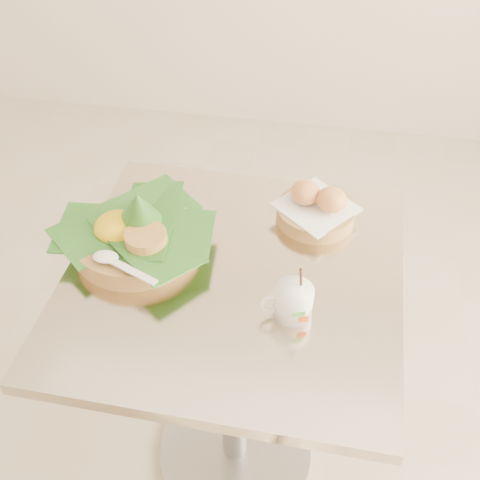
% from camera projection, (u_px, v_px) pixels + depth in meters
% --- Properties ---
extents(floor, '(3.60, 3.60, 0.00)m').
position_uv_depth(floor, '(180.00, 425.00, 1.83)').
color(floor, beige).
rests_on(floor, ground).
extents(cafe_table, '(0.72, 0.72, 0.75)m').
position_uv_depth(cafe_table, '(234.00, 339.00, 1.41)').
color(cafe_table, gray).
rests_on(cafe_table, floor).
extents(rice_basket, '(0.34, 0.34, 0.17)m').
position_uv_depth(rice_basket, '(134.00, 232.00, 1.29)').
color(rice_basket, tan).
rests_on(rice_basket, cafe_table).
extents(bread_basket, '(0.21, 0.21, 0.09)m').
position_uv_depth(bread_basket, '(316.00, 208.00, 1.37)').
color(bread_basket, tan).
rests_on(bread_basket, cafe_table).
extents(coffee_mug, '(0.10, 0.08, 0.13)m').
position_uv_depth(coffee_mug, '(292.00, 301.00, 1.16)').
color(coffee_mug, white).
rests_on(coffee_mug, cafe_table).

